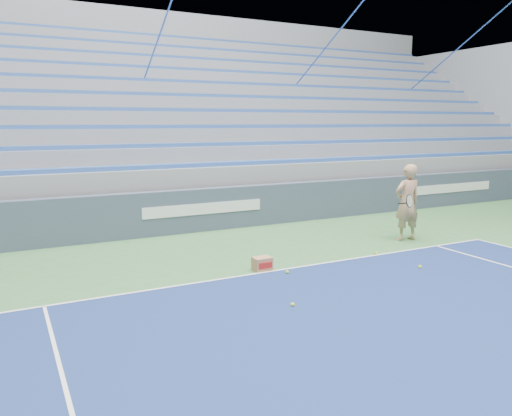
{
  "coord_description": "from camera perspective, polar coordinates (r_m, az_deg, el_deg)",
  "views": [
    {
      "loc": [
        -4.54,
        3.98,
        2.78
      ],
      "look_at": [
        -0.23,
        12.38,
        1.15
      ],
      "focal_mm": 35.0,
      "sensor_mm": 36.0,
      "label": 1
    }
  ],
  "objects": [
    {
      "name": "sponsor_barrier",
      "position": [
        12.94,
        -6.18,
        -0.2
      ],
      "size": [
        30.0,
        0.32,
        1.1
      ],
      "color": "#3A4559",
      "rests_on": "ground"
    },
    {
      "name": "bleachers",
      "position": [
        18.21,
        -12.85,
        8.21
      ],
      "size": [
        31.0,
        9.15,
        7.3
      ],
      "color": "gray",
      "rests_on": "ground"
    },
    {
      "name": "tennis_player",
      "position": [
        12.3,
        16.89,
        0.61
      ],
      "size": [
        0.96,
        0.87,
        1.82
      ],
      "color": "tan",
      "rests_on": "ground"
    },
    {
      "name": "ball_box",
      "position": [
        9.51,
        0.72,
        -6.4
      ],
      "size": [
        0.35,
        0.28,
        0.26
      ],
      "color": "#A1744E",
      "rests_on": "ground"
    },
    {
      "name": "tennis_ball_0",
      "position": [
        10.15,
        18.23,
        -6.41
      ],
      "size": [
        0.07,
        0.07,
        0.07
      ],
      "primitive_type": "sphere",
      "color": "#C2DD2D",
      "rests_on": "ground"
    },
    {
      "name": "tennis_ball_1",
      "position": [
        9.34,
        3.61,
        -7.33
      ],
      "size": [
        0.07,
        0.07,
        0.07
      ],
      "primitive_type": "sphere",
      "color": "#C2DD2D",
      "rests_on": "ground"
    },
    {
      "name": "tennis_ball_2",
      "position": [
        10.94,
        13.53,
        -5.03
      ],
      "size": [
        0.07,
        0.07,
        0.07
      ],
      "primitive_type": "sphere",
      "color": "#C2DD2D",
      "rests_on": "ground"
    },
    {
      "name": "tennis_ball_3",
      "position": [
        7.76,
        4.21,
        -10.95
      ],
      "size": [
        0.07,
        0.07,
        0.07
      ],
      "primitive_type": "sphere",
      "color": "#C2DD2D",
      "rests_on": "ground"
    }
  ]
}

